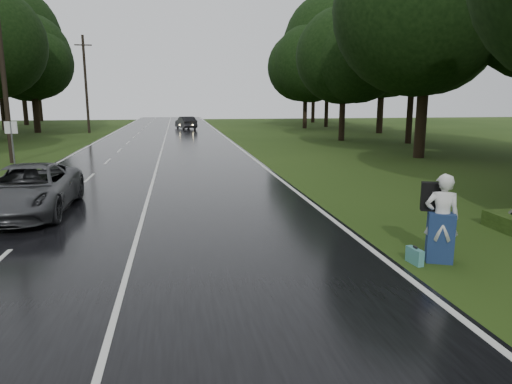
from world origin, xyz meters
TOP-DOWN VIEW (x-y plane):
  - ground at (0.00, 0.00)m, footprint 160.00×160.00m
  - road at (0.00, 20.00)m, footprint 12.00×140.00m
  - lane_center at (0.00, 20.00)m, footprint 0.12×140.00m
  - grey_car at (-3.67, 7.16)m, footprint 2.65×5.66m
  - far_car at (2.27, 50.22)m, footprint 2.75×4.94m
  - hitchhiker at (7.01, 0.81)m, footprint 0.89×0.86m
  - suitcase at (6.40, 0.76)m, footprint 0.21×0.53m
  - utility_pole_mid at (-8.50, 20.59)m, footprint 1.80×0.28m
  - utility_pole_far at (-8.50, 45.53)m, footprint 1.80×0.28m
  - road_sign_b at (-7.20, 16.95)m, footprint 0.62×0.10m
  - tree_left_f at (-14.27, 46.92)m, footprint 8.94×8.94m
  - tree_right_d at (16.43, 18.82)m, footprint 9.85×9.85m
  - tree_right_e at (15.88, 31.65)m, footprint 8.22×8.22m
  - tree_right_f at (17.51, 49.79)m, footprint 8.60×8.60m

SIDE VIEW (x-z plane):
  - ground at x=0.00m, z-range 0.00..0.00m
  - utility_pole_mid at x=-8.50m, z-range -5.50..5.50m
  - utility_pole_far at x=-8.50m, z-range -5.23..5.23m
  - road_sign_b at x=-7.20m, z-range -1.29..1.29m
  - tree_left_f at x=-14.27m, z-range -6.98..6.98m
  - tree_right_d at x=16.43m, z-range -7.70..7.70m
  - tree_right_e at x=15.88m, z-range -6.42..6.42m
  - tree_right_f at x=17.51m, z-range -6.72..6.72m
  - road at x=0.00m, z-range 0.00..0.04m
  - lane_center at x=0.00m, z-range 0.04..0.05m
  - suitcase at x=6.40m, z-range 0.00..0.36m
  - far_car at x=2.27m, z-range 0.04..1.58m
  - grey_car at x=-3.67m, z-range 0.04..1.61m
  - hitchhiker at x=7.01m, z-range -0.07..1.99m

